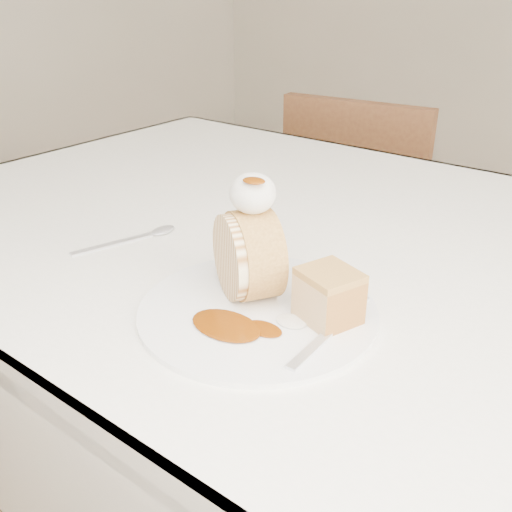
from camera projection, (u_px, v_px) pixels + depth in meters
The scene contains 10 objects.
table at pixel (323, 289), 0.86m from camera, with size 1.40×0.90×0.75m.
chair_far at pixel (361, 222), 1.60m from camera, with size 0.42×0.42×0.82m.
plate at pixel (258, 310), 0.62m from camera, with size 0.26×0.26×0.01m, color white.
roulade_slice at pixel (248, 255), 0.63m from camera, with size 0.10×0.10×0.05m, color beige.
cake_chunk at pixel (328, 299), 0.59m from camera, with size 0.06×0.05×0.05m, color tan.
whipped_cream at pixel (253, 193), 0.60m from camera, with size 0.05×0.05×0.04m, color white.
caramel_drizzle at pixel (254, 175), 0.58m from camera, with size 0.03×0.02×0.01m, color #642B04.
caramel_pool at pixel (226, 325), 0.59m from camera, with size 0.08×0.05×0.00m, color #642B04, non-canonical shape.
fork at pixel (320, 341), 0.56m from camera, with size 0.02×0.16×0.00m, color silver.
spoon at pixel (113, 244), 0.78m from camera, with size 0.02×0.14×0.00m, color silver.
Camera 1 is at (0.38, -0.46, 1.08)m, focal length 40.00 mm.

